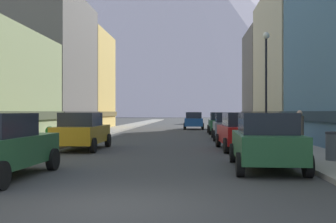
{
  "coord_description": "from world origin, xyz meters",
  "views": [
    {
      "loc": [
        1.5,
        -7.78,
        1.81
      ],
      "look_at": [
        -0.71,
        29.26,
        1.85
      ],
      "focal_mm": 44.29,
      "sensor_mm": 36.0,
      "label": 1
    }
  ],
  "objects_px": {
    "car_left_1": "(82,131)",
    "potted_plant_0": "(50,133)",
    "car_right_3": "(220,123)",
    "pedestrian_0": "(300,131)",
    "car_right_1": "(241,131)",
    "car_driving_1": "(193,118)",
    "trash_bin_right": "(334,146)",
    "car_right_2": "(228,126)",
    "car_right_0": "(266,141)",
    "streetlamp_right": "(266,71)",
    "car_driving_0": "(194,121)",
    "pedestrian_1": "(83,125)"
  },
  "relations": [
    {
      "from": "car_right_0",
      "to": "car_driving_0",
      "type": "xyz_separation_m",
      "value": [
        -2.2,
        30.29,
        0.0
      ]
    },
    {
      "from": "car_right_2",
      "to": "pedestrian_0",
      "type": "distance_m",
      "value": 8.8
    },
    {
      "from": "car_driving_0",
      "to": "potted_plant_0",
      "type": "relative_size",
      "value": 5.52
    },
    {
      "from": "car_right_0",
      "to": "car_driving_1",
      "type": "relative_size",
      "value": 1.01
    },
    {
      "from": "car_right_0",
      "to": "potted_plant_0",
      "type": "distance_m",
      "value": 15.41
    },
    {
      "from": "potted_plant_0",
      "to": "streetlamp_right",
      "type": "xyz_separation_m",
      "value": [
        12.35,
        -2.17,
        3.42
      ]
    },
    {
      "from": "car_right_2",
      "to": "pedestrian_1",
      "type": "relative_size",
      "value": 2.85
    },
    {
      "from": "trash_bin_right",
      "to": "streetlamp_right",
      "type": "height_order",
      "value": "streetlamp_right"
    },
    {
      "from": "car_driving_1",
      "to": "trash_bin_right",
      "type": "xyz_separation_m",
      "value": [
        4.75,
        -47.57,
        -0.26
      ]
    },
    {
      "from": "trash_bin_right",
      "to": "car_left_1",
      "type": "bearing_deg",
      "value": 153.79
    },
    {
      "from": "car_left_1",
      "to": "potted_plant_0",
      "type": "relative_size",
      "value": 5.53
    },
    {
      "from": "car_driving_0",
      "to": "car_driving_1",
      "type": "relative_size",
      "value": 1.0
    },
    {
      "from": "pedestrian_1",
      "to": "car_driving_1",
      "type": "bearing_deg",
      "value": 76.74
    },
    {
      "from": "car_right_1",
      "to": "pedestrian_1",
      "type": "height_order",
      "value": "car_right_1"
    },
    {
      "from": "car_right_3",
      "to": "pedestrian_0",
      "type": "xyz_separation_m",
      "value": [
        2.45,
        -15.79,
        0.05
      ]
    },
    {
      "from": "trash_bin_right",
      "to": "pedestrian_0",
      "type": "xyz_separation_m",
      "value": [
        -0.1,
        4.19,
        0.31
      ]
    },
    {
      "from": "car_right_0",
      "to": "car_right_2",
      "type": "bearing_deg",
      "value": 89.99
    },
    {
      "from": "potted_plant_0",
      "to": "car_right_2",
      "type": "bearing_deg",
      "value": 15.43
    },
    {
      "from": "car_left_1",
      "to": "car_driving_1",
      "type": "height_order",
      "value": "same"
    },
    {
      "from": "car_right_1",
      "to": "pedestrian_0",
      "type": "bearing_deg",
      "value": -23.02
    },
    {
      "from": "car_right_2",
      "to": "car_driving_1",
      "type": "relative_size",
      "value": 1.01
    },
    {
      "from": "car_right_2",
      "to": "car_driving_0",
      "type": "height_order",
      "value": "same"
    },
    {
      "from": "car_driving_1",
      "to": "streetlamp_right",
      "type": "relative_size",
      "value": 0.75
    },
    {
      "from": "streetlamp_right",
      "to": "pedestrian_1",
      "type": "bearing_deg",
      "value": 149.65
    },
    {
      "from": "pedestrian_0",
      "to": "trash_bin_right",
      "type": "bearing_deg",
      "value": -88.63
    },
    {
      "from": "car_right_0",
      "to": "car_right_3",
      "type": "relative_size",
      "value": 1.01
    },
    {
      "from": "car_driving_0",
      "to": "potted_plant_0",
      "type": "bearing_deg",
      "value": -114.01
    },
    {
      "from": "car_driving_0",
      "to": "car_right_1",
      "type": "bearing_deg",
      "value": -84.7
    },
    {
      "from": "car_right_0",
      "to": "trash_bin_right",
      "type": "bearing_deg",
      "value": 27.55
    },
    {
      "from": "car_driving_0",
      "to": "pedestrian_1",
      "type": "height_order",
      "value": "car_driving_0"
    },
    {
      "from": "car_right_2",
      "to": "car_right_1",
      "type": "bearing_deg",
      "value": -89.97
    },
    {
      "from": "car_right_1",
      "to": "car_right_3",
      "type": "bearing_deg",
      "value": 90.01
    },
    {
      "from": "pedestrian_1",
      "to": "car_right_3",
      "type": "bearing_deg",
      "value": 29.6
    },
    {
      "from": "car_right_0",
      "to": "car_driving_1",
      "type": "xyz_separation_m",
      "value": [
        -2.2,
        48.9,
        0.0
      ]
    },
    {
      "from": "car_right_2",
      "to": "car_driving_1",
      "type": "height_order",
      "value": "same"
    },
    {
      "from": "car_left_1",
      "to": "car_right_1",
      "type": "distance_m",
      "value": 7.61
    },
    {
      "from": "car_right_0",
      "to": "car_right_1",
      "type": "xyz_separation_m",
      "value": [
        0.01,
        6.56,
        0.0
      ]
    },
    {
      "from": "car_driving_0",
      "to": "car_driving_1",
      "type": "distance_m",
      "value": 18.62
    },
    {
      "from": "car_left_1",
      "to": "potted_plant_0",
      "type": "distance_m",
      "value": 5.66
    },
    {
      "from": "car_right_1",
      "to": "trash_bin_right",
      "type": "xyz_separation_m",
      "value": [
        2.55,
        -5.23,
        -0.26
      ]
    },
    {
      "from": "car_left_1",
      "to": "car_driving_0",
      "type": "height_order",
      "value": "same"
    },
    {
      "from": "car_right_2",
      "to": "potted_plant_0",
      "type": "distance_m",
      "value": 11.21
    },
    {
      "from": "car_right_3",
      "to": "pedestrian_0",
      "type": "distance_m",
      "value": 15.98
    },
    {
      "from": "car_left_1",
      "to": "trash_bin_right",
      "type": "xyz_separation_m",
      "value": [
        10.15,
        -5.0,
        -0.26
      ]
    },
    {
      "from": "car_right_0",
      "to": "car_driving_0",
      "type": "relative_size",
      "value": 1.01
    },
    {
      "from": "car_right_1",
      "to": "potted_plant_0",
      "type": "xyz_separation_m",
      "value": [
        -10.8,
        4.43,
        -0.33
      ]
    },
    {
      "from": "car_right_3",
      "to": "pedestrian_1",
      "type": "relative_size",
      "value": 2.83
    },
    {
      "from": "car_driving_0",
      "to": "potted_plant_0",
      "type": "height_order",
      "value": "car_driving_0"
    },
    {
      "from": "car_left_1",
      "to": "car_right_0",
      "type": "bearing_deg",
      "value": -39.79
    },
    {
      "from": "car_right_0",
      "to": "pedestrian_0",
      "type": "distance_m",
      "value": 6.04
    }
  ]
}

